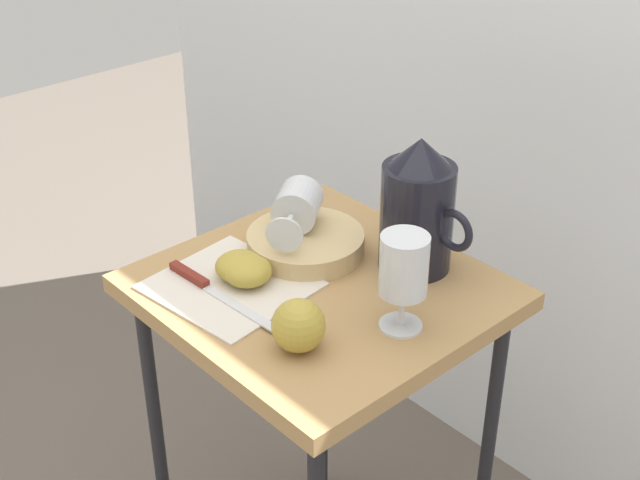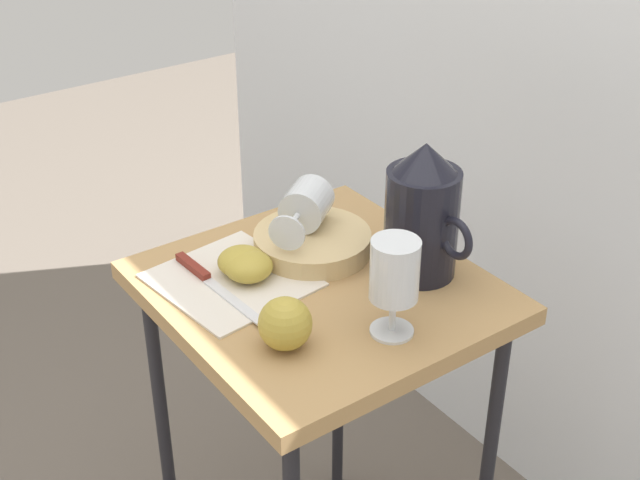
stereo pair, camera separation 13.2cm
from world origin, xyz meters
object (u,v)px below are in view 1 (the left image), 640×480
at_px(knife, 206,286).
at_px(wine_glass_upright, 404,271).
at_px(table, 320,326).
at_px(apple_half_right, 239,266).
at_px(basket_tray, 306,243).
at_px(wine_glass_tipped_near, 297,207).
at_px(apple_whole, 298,326).
at_px(apple_half_left, 248,271).
at_px(pitcher, 417,216).

bearing_deg(knife, wine_glass_upright, 29.59).
distance_m(table, wine_glass_upright, 0.24).
relative_size(apple_half_right, knife, 0.31).
bearing_deg(wine_glass_upright, basket_tray, 171.50).
bearing_deg(basket_tray, wine_glass_tipped_near, 167.52).
bearing_deg(basket_tray, apple_whole, -43.55).
height_order(table, basket_tray, basket_tray).
bearing_deg(apple_half_left, basket_tray, 95.80).
bearing_deg(wine_glass_upright, apple_half_right, -159.74).
distance_m(basket_tray, wine_glass_upright, 0.27).
bearing_deg(apple_half_left, pitcher, 59.58).
bearing_deg(knife, basket_tray, 84.91).
height_order(apple_half_left, knife, apple_half_left).
height_order(apple_half_left, apple_whole, apple_whole).
bearing_deg(apple_half_left, knife, -117.57).
bearing_deg(wine_glass_tipped_near, pitcher, 28.27).
bearing_deg(basket_tray, table, -28.51).
distance_m(basket_tray, apple_half_left, 0.13).
bearing_deg(wine_glass_tipped_near, knife, -86.88).
bearing_deg(pitcher, apple_half_right, -123.77).
relative_size(wine_glass_tipped_near, apple_whole, 1.99).
distance_m(apple_half_left, apple_whole, 0.18).
bearing_deg(knife, pitcher, 60.14).
distance_m(table, wine_glass_tipped_near, 0.20).
distance_m(basket_tray, knife, 0.19).
relative_size(basket_tray, wine_glass_upright, 1.29).
xyz_separation_m(pitcher, apple_half_left, (-0.14, -0.23, -0.07)).
relative_size(pitcher, wine_glass_upright, 1.48).
xyz_separation_m(apple_whole, knife, (-0.21, -0.01, -0.03)).
relative_size(apple_half_right, apple_whole, 1.00).
bearing_deg(knife, apple_half_right, 79.42).
height_order(wine_glass_upright, knife, wine_glass_upright).
distance_m(table, apple_half_right, 0.17).
bearing_deg(knife, wine_glass_tipped_near, 93.12).
bearing_deg(table, apple_half_left, -131.87).
height_order(pitcher, apple_half_right, pitcher).
relative_size(apple_half_left, apple_whole, 1.00).
bearing_deg(wine_glass_upright, apple_half_left, -158.38).
distance_m(basket_tray, apple_half_right, 0.13).
distance_m(table, basket_tray, 0.14).
xyz_separation_m(basket_tray, knife, (-0.02, -0.19, -0.01)).
xyz_separation_m(basket_tray, apple_whole, (0.19, -0.18, 0.02)).
bearing_deg(apple_whole, knife, -177.33).
distance_m(pitcher, wine_glass_upright, 0.17).
xyz_separation_m(apple_half_right, knife, (-0.01, -0.06, -0.02)).
height_order(wine_glass_tipped_near, apple_half_right, wine_glass_tipped_near).
relative_size(basket_tray, pitcher, 0.87).
height_order(pitcher, knife, pitcher).
bearing_deg(basket_tray, apple_half_right, -92.68).
relative_size(pitcher, knife, 0.92).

